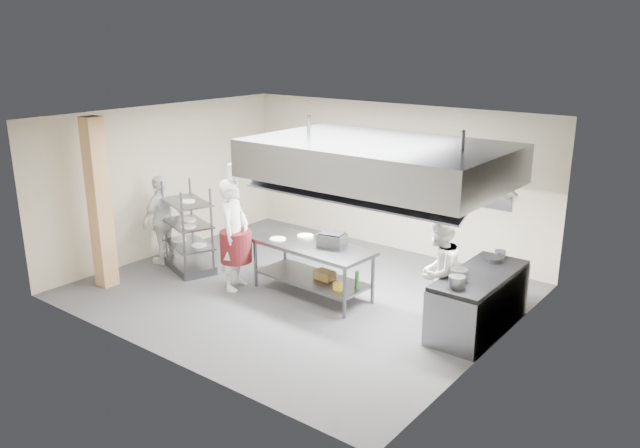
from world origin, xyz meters
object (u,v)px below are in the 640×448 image
Objects in this scene: chef_head at (234,235)px; island at (312,270)px; pass_rack at (188,228)px; cooking_range at (478,303)px; chef_plating at (163,220)px; griddle at (332,240)px; stockpot at (459,275)px; chef_line at (438,273)px.

island is at bearing -86.55° from chef_head.
island is 1.31× the size of pass_rack.
chef_plating is (-6.08, -1.00, 0.45)m from cooking_range.
griddle is (1.58, 0.71, 0.03)m from chef_head.
griddle reaches higher than stockpot.
island is at bearing -167.06° from griddle.
chef_head reaches higher than chef_plating.
chef_plating is 5.98m from stockpot.
griddle is 2.35m from stockpot.
griddle reaches higher than island.
pass_rack is at bearing -81.46° from chef_line.
griddle is 1.69× the size of stockpot.
pass_rack is 1.34m from chef_head.
griddle is (2.90, 0.61, 0.19)m from pass_rack.
griddle is (-1.94, -0.08, 0.15)m from chef_line.
island is 1.08× the size of cooking_range.
chef_head is 1.12× the size of chef_plating.
chef_plating is at bearing 177.68° from griddle.
pass_rack is at bearing 179.62° from griddle.
stockpot is (5.26, 0.52, 0.16)m from pass_rack.
griddle reaches higher than cooking_range.
chef_head is at bearing 80.77° from chef_plating.
chef_head is (1.33, -0.10, 0.15)m from pass_rack.
chef_head reaches higher than island.
chef_line is at bearing 156.82° from stockpot.
pass_rack reaches higher than stockpot.
chef_head reaches higher than pass_rack.
chef_line is 5.58m from chef_plating.
stockpot reaches higher than island.
chef_line is at bearing -10.03° from griddle.
pass_rack is at bearing -174.40° from stockpot.
chef_head is at bearing -165.10° from cooking_range.
cooking_range is 2.58m from griddle.
chef_plating reaches higher than cooking_range.
chef_line is at bearing -97.89° from chef_head.
island is 1.24× the size of chef_plating.
griddle is (3.60, 0.63, 0.14)m from chef_plating.
island is 0.66m from griddle.
pass_rack is 0.83× the size of cooking_range.
island reaches higher than cooking_range.
pass_rack is 6.48× the size of stockpot.
stockpot is at bearing 88.04° from chef_plating.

